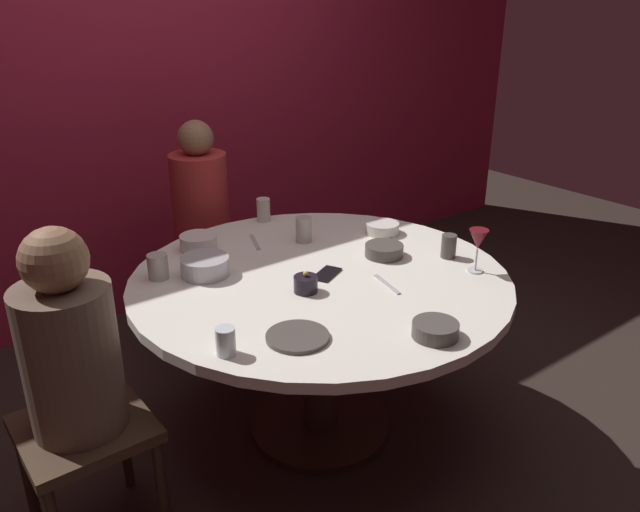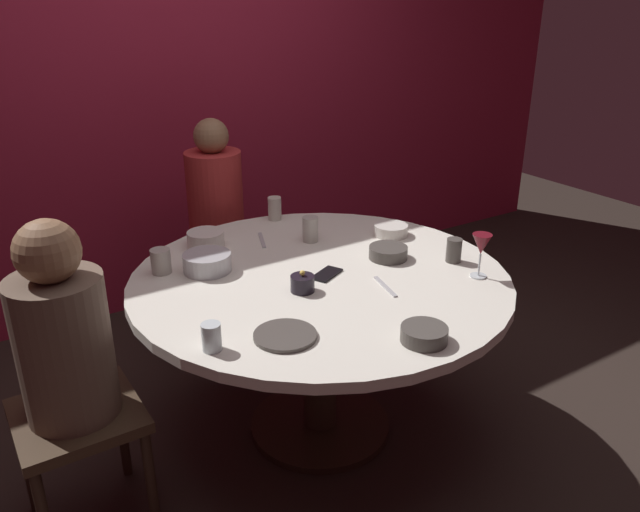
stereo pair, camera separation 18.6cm
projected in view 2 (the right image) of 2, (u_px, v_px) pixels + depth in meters
ground_plane at (320, 427)px, 2.76m from camera, size 8.00×8.00×0.00m
back_wall at (165, 80)px, 3.49m from camera, size 6.00×0.10×2.60m
dining_table at (320, 304)px, 2.53m from camera, size 1.48×1.48×0.73m
seated_diner_left at (65, 349)px, 2.01m from camera, size 0.40×0.40×1.14m
seated_diner_back at (216, 208)px, 3.25m from camera, size 0.40×0.40×1.18m
candle_holder at (302, 283)px, 2.33m from camera, size 0.09×0.09×0.08m
wine_glass at (481, 246)px, 2.41m from camera, size 0.08×0.08×0.18m
dinner_plate at (285, 335)px, 2.03m from camera, size 0.21×0.21×0.01m
cell_phone at (327, 274)px, 2.47m from camera, size 0.16×0.12×0.01m
bowl_serving_large at (207, 262)px, 2.50m from camera, size 0.19×0.19×0.07m
bowl_salad_center at (424, 334)px, 2.00m from camera, size 0.15×0.15×0.05m
bowl_small_white at (388, 252)px, 2.62m from camera, size 0.16×0.16×0.05m
bowl_sauce_side at (391, 230)px, 2.86m from camera, size 0.15×0.15×0.05m
bowl_rice_portion at (206, 239)px, 2.74m from camera, size 0.16×0.16×0.07m
cup_near_candle at (275, 208)px, 3.05m from camera, size 0.06×0.06×0.11m
cup_by_left_diner at (454, 250)px, 2.58m from camera, size 0.06×0.06×0.10m
cup_by_right_diner at (212, 337)px, 1.94m from camera, size 0.06×0.06×0.09m
cup_center_front at (310, 229)px, 2.78m from camera, size 0.07×0.07×0.11m
cup_far_edge at (161, 261)px, 2.48m from camera, size 0.08×0.08×0.10m
fork_near_plate at (385, 286)px, 2.37m from camera, size 0.06×0.18×0.01m
knife_near_plate at (262, 240)px, 2.81m from camera, size 0.08×0.17×0.01m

